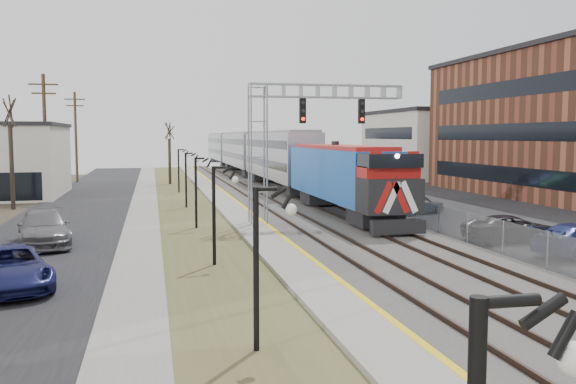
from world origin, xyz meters
name	(u,v)px	position (x,y,z in m)	size (l,w,h in m)	color
street_west	(71,216)	(-11.50, 35.00, 0.02)	(7.00, 120.00, 0.04)	black
sidewalk	(143,214)	(-7.00, 35.00, 0.04)	(2.00, 120.00, 0.08)	gray
grass_median	(189,213)	(-4.00, 35.00, 0.03)	(4.00, 120.00, 0.06)	#4A4C28
platform	(233,210)	(-1.00, 35.00, 0.12)	(2.00, 120.00, 0.24)	gray
ballast_bed	(304,209)	(4.00, 35.00, 0.10)	(8.00, 120.00, 0.20)	#595651
parking_lot	(461,206)	(16.00, 35.00, 0.02)	(16.00, 120.00, 0.04)	black
platform_edge	(246,208)	(-0.12, 35.00, 0.24)	(0.24, 120.00, 0.01)	gold
track_near	(276,207)	(2.00, 35.00, 0.28)	(1.58, 120.00, 0.15)	#2D2119
track_far	(325,206)	(5.50, 35.00, 0.28)	(1.58, 120.00, 0.15)	#2D2119
train	(253,155)	(5.50, 66.36, 2.92)	(3.00, 85.85, 5.33)	#1552B2
signal_gantry	(287,129)	(1.22, 27.99, 5.59)	(9.00, 1.07, 8.15)	gray
lampposts	(213,216)	(-4.00, 18.29, 2.00)	(0.14, 62.14, 4.00)	black
fence	(361,198)	(8.20, 35.00, 0.80)	(0.04, 120.00, 1.60)	gray
bare_trees	(60,172)	(-12.66, 38.91, 2.70)	(12.30, 42.30, 5.95)	#382D23
car_lot_c	(511,229)	(10.73, 20.37, 0.64)	(2.13, 4.63, 1.29)	black
car_lot_e	(416,204)	(10.75, 31.31, 0.69)	(1.63, 4.05, 1.38)	slate
car_lot_f	(375,186)	(12.68, 44.00, 0.80)	(1.69, 4.86, 1.60)	#0E471C
car_street_a	(8,269)	(-11.17, 15.77, 0.72)	(2.39, 5.18, 1.44)	#161A50
car_street_b	(44,229)	(-11.42, 24.29, 0.81)	(2.27, 5.59, 1.62)	slate
car_lot_g	(372,185)	(12.90, 45.35, 0.78)	(1.65, 4.73, 1.56)	navy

